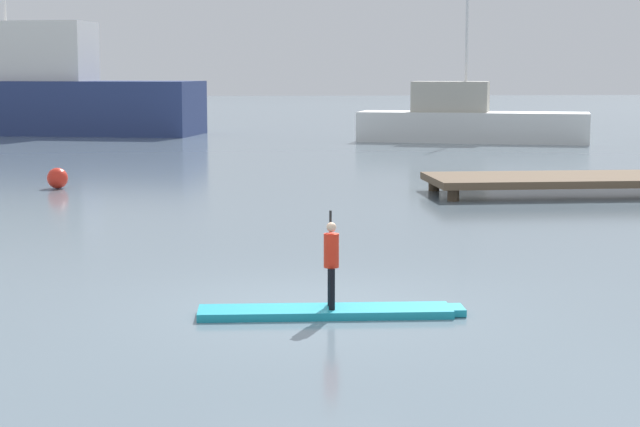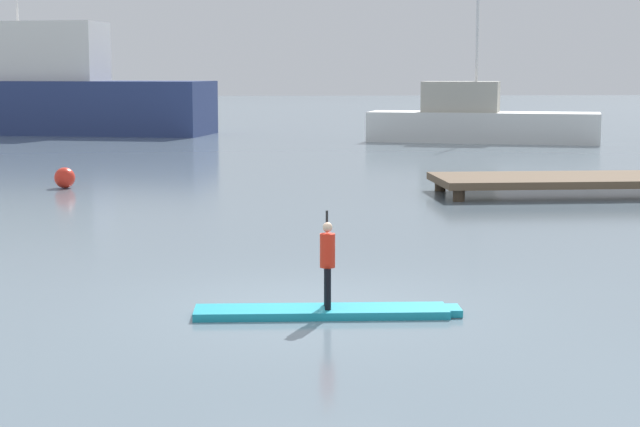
% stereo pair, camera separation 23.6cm
% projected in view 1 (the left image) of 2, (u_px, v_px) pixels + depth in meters
% --- Properties ---
extents(ground_plane, '(240.00, 240.00, 0.00)m').
position_uv_depth(ground_plane, '(315.00, 308.00, 13.67)').
color(ground_plane, slate).
extents(paddleboard_near, '(3.36, 0.76, 0.10)m').
position_uv_depth(paddleboard_near, '(331.00, 312.00, 13.24)').
color(paddleboard_near, '#1E9EB2').
rests_on(paddleboard_near, ground).
extents(paddler_child_solo, '(0.20, 0.39, 1.21)m').
position_uv_depth(paddler_child_solo, '(331.00, 260.00, 13.17)').
color(paddler_child_solo, black).
rests_on(paddler_child_solo, paddleboard_near).
extents(fishing_boat_white_large, '(16.49, 8.31, 14.51)m').
position_uv_depth(fishing_boat_white_large, '(36.00, 95.00, 51.49)').
color(fishing_boat_white_large, navy).
rests_on(fishing_boat_white_large, ground).
extents(fishing_boat_green_midground, '(10.10, 5.47, 6.74)m').
position_uv_depth(fishing_boat_green_midground, '(468.00, 121.00, 45.68)').
color(fishing_boat_green_midground, silver).
rests_on(fishing_boat_green_midground, ground).
extents(mooring_buoy_mid, '(0.54, 0.54, 0.54)m').
position_uv_depth(mooring_buoy_mid, '(57.00, 178.00, 27.59)').
color(mooring_buoy_mid, red).
rests_on(mooring_buoy_mid, ground).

